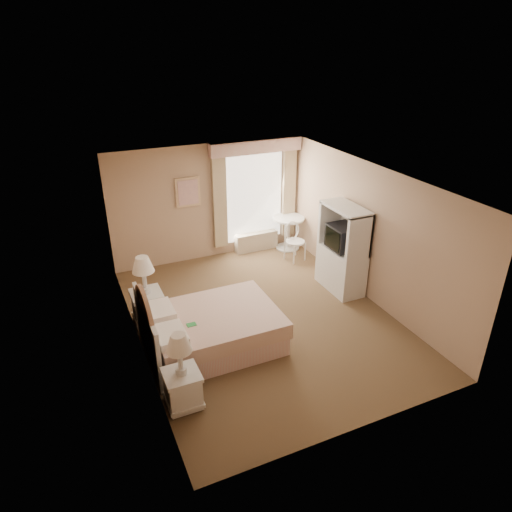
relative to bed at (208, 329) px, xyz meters
name	(u,v)px	position (x,y,z in m)	size (l,w,h in m)	color
room	(263,253)	(1.13, 0.39, 0.92)	(4.21, 5.51, 2.51)	brown
window	(256,193)	(2.18, 3.04, 1.01)	(2.05, 0.22, 2.51)	white
framed_art	(188,192)	(0.68, 3.10, 1.22)	(0.52, 0.04, 0.62)	#D6AE84
bed	(208,329)	(0.00, 0.00, 0.00)	(2.06, 1.54, 1.36)	#D8918C
nightstand_near	(182,380)	(-0.71, -1.08, 0.09)	(0.46, 0.46, 1.12)	silver
nightstand_far	(147,299)	(-0.71, 1.07, 0.13)	(0.51, 0.51, 1.23)	silver
round_table	(288,228)	(2.88, 2.79, 0.18)	(0.72, 0.72, 0.76)	silver
cafe_chair	(294,238)	(2.73, 2.25, 0.17)	(0.48, 0.48, 0.85)	silver
armoire	(342,256)	(2.94, 0.73, 0.37)	(0.51, 1.01, 1.69)	silver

